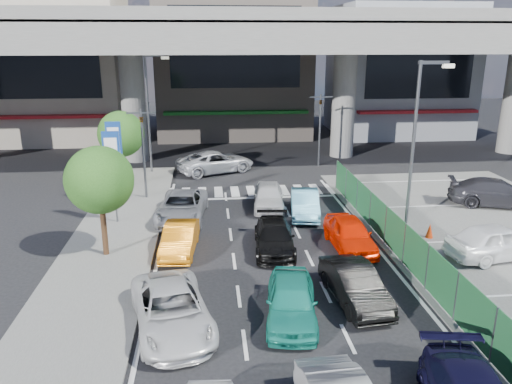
{
  "coord_description": "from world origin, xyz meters",
  "views": [
    {
      "loc": [
        -2.53,
        -16.1,
        8.86
      ],
      "look_at": [
        -0.38,
        6.02,
        2.07
      ],
      "focal_mm": 35.0,
      "sensor_mm": 36.0,
      "label": 1
    }
  ],
  "objects": [
    {
      "name": "ground",
      "position": [
        0.0,
        0.0,
        0.0
      ],
      "size": [
        120.0,
        120.0,
        0.0
      ],
      "primitive_type": "plane",
      "color": "black",
      "rests_on": "ground"
    },
    {
      "name": "sidewalk_left",
      "position": [
        -7.0,
        4.0,
        0.06
      ],
      "size": [
        4.0,
        30.0,
        0.12
      ],
      "primitive_type": "cube",
      "color": "#585856",
      "rests_on": "ground"
    },
    {
      "name": "fence_run",
      "position": [
        5.3,
        1.0,
        0.9
      ],
      "size": [
        0.16,
        22.0,
        1.8
      ],
      "primitive_type": null,
      "color": "#1E582F",
      "rests_on": "ground"
    },
    {
      "name": "expressway",
      "position": [
        0.0,
        22.0,
        8.76
      ],
      "size": [
        64.0,
        14.0,
        10.75
      ],
      "color": "slate",
      "rests_on": "ground"
    },
    {
      "name": "building_west",
      "position": [
        -16.0,
        31.97,
        6.49
      ],
      "size": [
        12.0,
        10.9,
        13.0
      ],
      "color": "#A29682",
      "rests_on": "ground"
    },
    {
      "name": "building_center",
      "position": [
        0.0,
        32.97,
        7.49
      ],
      "size": [
        14.0,
        10.9,
        15.0
      ],
      "color": "gray",
      "rests_on": "ground"
    },
    {
      "name": "building_east",
      "position": [
        16.0,
        31.97,
        5.99
      ],
      "size": [
        12.0,
        10.9,
        12.0
      ],
      "color": "gray",
      "rests_on": "ground"
    },
    {
      "name": "traffic_light_left",
      "position": [
        -6.2,
        12.0,
        3.94
      ],
      "size": [
        1.6,
        1.24,
        5.2
      ],
      "color": "#595B60",
      "rests_on": "ground"
    },
    {
      "name": "traffic_light_right",
      "position": [
        5.5,
        19.0,
        3.94
      ],
      "size": [
        1.6,
        1.24,
        5.2
      ],
      "color": "#595B60",
      "rests_on": "ground"
    },
    {
      "name": "street_lamp_right",
      "position": [
        7.17,
        6.0,
        4.77
      ],
      "size": [
        1.65,
        0.22,
        8.0
      ],
      "color": "#595B60",
      "rests_on": "ground"
    },
    {
      "name": "street_lamp_left",
      "position": [
        -6.33,
        18.0,
        4.77
      ],
      "size": [
        1.65,
        0.22,
        8.0
      ],
      "color": "#595B60",
      "rests_on": "ground"
    },
    {
      "name": "signboard_near",
      "position": [
        -7.2,
        7.99,
        3.06
      ],
      "size": [
        0.8,
        0.14,
        4.7
      ],
      "color": "#595B60",
      "rests_on": "ground"
    },
    {
      "name": "signboard_far",
      "position": [
        -7.6,
        10.99,
        3.06
      ],
      "size": [
        0.8,
        0.14,
        4.7
      ],
      "color": "#595B60",
      "rests_on": "ground"
    },
    {
      "name": "tree_near",
      "position": [
        -7.0,
        4.0,
        3.39
      ],
      "size": [
        2.8,
        2.8,
        4.8
      ],
      "color": "#382314",
      "rests_on": "ground"
    },
    {
      "name": "tree_far",
      "position": [
        -7.8,
        14.5,
        3.39
      ],
      "size": [
        2.8,
        2.8,
        4.8
      ],
      "color": "#382314",
      "rests_on": "ground"
    },
    {
      "name": "sedan_white_mid_left",
      "position": [
        -3.84,
        -1.88,
        0.68
      ],
      "size": [
        3.23,
        5.25,
        1.36
      ],
      "primitive_type": "imported",
      "rotation": [
        0.0,
        0.0,
        0.21
      ],
      "color": "silver",
      "rests_on": "ground"
    },
    {
      "name": "taxi_teal_mid",
      "position": [
        0.03,
        -1.7,
        0.69
      ],
      "size": [
        2.19,
        4.24,
        1.38
      ],
      "primitive_type": "imported",
      "rotation": [
        0.0,
        0.0,
        -0.14
      ],
      "color": "#1B8E7A",
      "rests_on": "ground"
    },
    {
      "name": "hatch_black_mid_right",
      "position": [
        2.43,
        -0.79,
        0.66
      ],
      "size": [
        1.81,
        4.12,
        1.32
      ],
      "primitive_type": "imported",
      "rotation": [
        0.0,
        0.0,
        0.11
      ],
      "color": "black",
      "rests_on": "ground"
    },
    {
      "name": "taxi_orange_left",
      "position": [
        -3.88,
        4.14,
        0.63
      ],
      "size": [
        1.67,
        3.91,
        1.25
      ],
      "primitive_type": "imported",
      "rotation": [
        0.0,
        0.0,
        -0.09
      ],
      "color": "orange",
      "rests_on": "ground"
    },
    {
      "name": "sedan_black_mid",
      "position": [
        0.22,
        3.98,
        0.61
      ],
      "size": [
        2.01,
        4.3,
        1.22
      ],
      "primitive_type": "imported",
      "rotation": [
        0.0,
        0.0,
        -0.08
      ],
      "color": "black",
      "rests_on": "ground"
    },
    {
      "name": "taxi_orange_right",
      "position": [
        3.56,
        3.85,
        0.69
      ],
      "size": [
        1.74,
        4.09,
        1.38
      ],
      "primitive_type": "imported",
      "rotation": [
        0.0,
        0.0,
        0.03
      ],
      "color": "#EF1F00",
      "rests_on": "ground"
    },
    {
      "name": "wagon_silver_front_left",
      "position": [
        -3.97,
        8.31,
        0.69
      ],
      "size": [
        2.77,
        5.17,
        1.38
      ],
      "primitive_type": "imported",
      "rotation": [
        0.0,
        0.0,
        -0.1
      ],
      "color": "#94969C",
      "rests_on": "ground"
    },
    {
      "name": "sedan_white_front_mid",
      "position": [
        0.67,
        9.73,
        0.69
      ],
      "size": [
        2.03,
        4.19,
        1.38
      ],
      "primitive_type": "imported",
      "rotation": [
        0.0,
        0.0,
        -0.1
      ],
      "color": "silver",
      "rests_on": "ground"
    },
    {
      "name": "kei_truck_front_right",
      "position": [
        2.41,
        8.33,
        0.66
      ],
      "size": [
        1.96,
        4.16,
        1.32
      ],
      "primitive_type": "imported",
      "rotation": [
        0.0,
        0.0,
        -0.14
      ],
      "color": "#59A5C2",
      "rests_on": "ground"
    },
    {
      "name": "crossing_wagon_silver",
      "position": [
        -2.06,
        17.8,
        0.74
      ],
      "size": [
        5.89,
        4.41,
        1.49
      ],
      "primitive_type": "imported",
      "rotation": [
        0.0,
        0.0,
        1.99
      ],
      "color": "#B6B7BE",
      "rests_on": "ground"
    },
    {
      "name": "parked_sedan_white",
      "position": [
        9.4,
        2.16,
        0.81
      ],
      "size": [
        4.67,
        2.54,
        1.51
      ],
      "primitive_type": "imported",
      "rotation": [
        0.0,
        0.0,
        1.75
      ],
      "color": "white",
      "rests_on": "parking_lot"
    },
    {
      "name": "parked_sedan_dgrey",
      "position": [
        13.26,
        8.76,
        0.8
      ],
      "size": [
        5.48,
        3.53,
        1.48
      ],
      "primitive_type": "imported",
      "rotation": [
        0.0,
        0.0,
        1.26
      ],
      "color": "#2F2E34",
      "rests_on": "parking_lot"
    },
    {
      "name": "traffic_cone",
      "position": [
        7.58,
        4.6,
        0.4
      ],
      "size": [
        0.38,
        0.38,
        0.67
      ],
      "primitive_type": "cone",
      "rotation": [
        0.0,
        0.0,
        -0.12
      ],
      "color": "#F13B0D",
      "rests_on": "parking_lot"
    }
  ]
}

